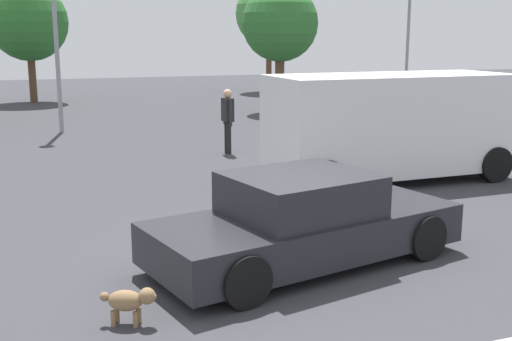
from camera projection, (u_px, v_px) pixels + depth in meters
ground_plane at (282, 263)px, 8.83m from camera, size 80.00×80.00×0.00m
sedan_foreground at (304, 222)px, 8.72m from camera, size 4.65×2.67×1.26m
dog at (130, 301)px, 6.89m from camera, size 0.58×0.38×0.43m
van_white at (391, 124)px, 13.64m from camera, size 5.26×2.27×2.27m
pedestrian at (228, 115)px, 16.76m from camera, size 0.24×0.57×1.70m
light_post_far at (409, 9)px, 28.73m from camera, size 0.44×0.44×6.20m
tree_back_left at (280, 24)px, 25.25m from camera, size 3.03×3.03×5.06m
tree_back_center at (269, 14)px, 34.42m from camera, size 3.63×3.63×6.03m
tree_far_right at (28, 22)px, 28.89m from camera, size 3.53×3.53×5.43m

